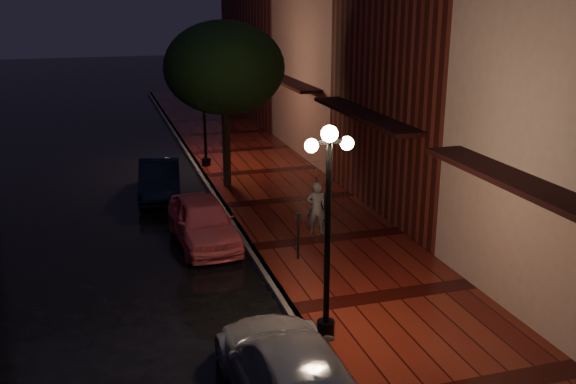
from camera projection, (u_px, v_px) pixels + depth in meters
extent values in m
plane|color=black|center=(251.00, 252.00, 17.53)|extent=(120.00, 120.00, 0.00)
cube|color=#47100C|center=(328.00, 241.00, 18.13)|extent=(4.50, 60.00, 0.15)
cube|color=#595451|center=(251.00, 250.00, 17.51)|extent=(0.25, 60.00, 0.15)
cube|color=#511914|center=(454.00, 37.00, 19.67)|extent=(5.00, 8.00, 11.00)
cube|color=#8C5951|center=(353.00, 49.00, 27.28)|extent=(5.00, 8.00, 9.00)
cube|color=#511914|center=(286.00, 26.00, 36.27)|extent=(5.00, 12.00, 10.00)
cylinder|color=black|center=(327.00, 243.00, 12.42)|extent=(0.12, 0.12, 4.00)
cylinder|color=black|center=(326.00, 328.00, 12.97)|extent=(0.36, 0.36, 0.30)
cube|color=black|center=(329.00, 142.00, 11.83)|extent=(0.70, 0.08, 0.08)
sphere|color=#FAD996|center=(330.00, 134.00, 11.78)|extent=(0.32, 0.32, 0.32)
sphere|color=#FAD996|center=(311.00, 146.00, 11.74)|extent=(0.26, 0.26, 0.26)
sphere|color=#FAD996|center=(347.00, 143.00, 11.94)|extent=(0.26, 0.26, 0.26)
cylinder|color=black|center=(204.00, 116.00, 25.22)|extent=(0.12, 0.12, 4.00)
cylinder|color=black|center=(206.00, 162.00, 25.76)|extent=(0.36, 0.36, 0.30)
cube|color=black|center=(202.00, 65.00, 24.62)|extent=(0.70, 0.08, 0.08)
sphere|color=#FAD996|center=(202.00, 61.00, 24.58)|extent=(0.32, 0.32, 0.32)
sphere|color=#FAD996|center=(193.00, 66.00, 24.54)|extent=(0.26, 0.26, 0.26)
sphere|color=#FAD996|center=(211.00, 66.00, 24.74)|extent=(0.26, 0.26, 0.26)
cylinder|color=black|center=(226.00, 142.00, 22.66)|extent=(0.28, 0.28, 3.20)
ellipsoid|color=black|center=(224.00, 68.00, 21.89)|extent=(4.16, 4.16, 3.20)
sphere|color=black|center=(241.00, 82.00, 22.81)|extent=(1.80, 1.80, 1.80)
sphere|color=black|center=(211.00, 86.00, 21.23)|extent=(1.80, 1.80, 1.80)
imported|color=#E65E68|center=(203.00, 221.00, 17.96)|extent=(1.76, 3.96, 1.33)
imported|color=black|center=(160.00, 178.00, 22.24)|extent=(1.81, 4.05, 1.29)
imported|color=#A5A4AC|center=(291.00, 375.00, 10.70)|extent=(1.96, 4.71, 1.36)
imported|color=silver|center=(316.00, 208.00, 18.24)|extent=(0.66, 0.56, 1.55)
imported|color=silver|center=(317.00, 175.00, 17.95)|extent=(0.90, 0.92, 0.83)
cylinder|color=black|center=(317.00, 196.00, 18.13)|extent=(0.02, 0.02, 1.24)
cube|color=black|center=(326.00, 205.00, 18.23)|extent=(0.12, 0.29, 0.31)
cylinder|color=black|center=(298.00, 240.00, 16.59)|extent=(0.06, 0.06, 1.05)
cube|color=black|center=(298.00, 217.00, 16.40)|extent=(0.13, 0.11, 0.21)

